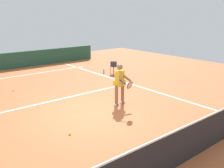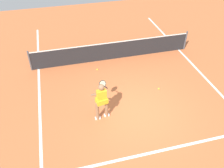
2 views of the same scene
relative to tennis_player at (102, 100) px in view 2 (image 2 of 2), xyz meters
name	(u,v)px [view 2 (image 2 of 2)]	position (x,y,z in m)	size (l,w,h in m)	color
ground_plane	(138,111)	(1.40, -0.08, -0.85)	(24.11, 24.11, 0.00)	#C66638
service_line_marking	(158,151)	(1.40, -1.96, -0.84)	(7.31, 0.10, 0.01)	white
sideline_left_marking	(40,130)	(-2.25, -0.08, -0.84)	(0.10, 16.54, 0.01)	white
sideline_right_marking	(222,96)	(5.06, -0.08, -0.84)	(0.10, 16.54, 0.01)	white
court_net	(113,51)	(1.40, 3.81, -0.37)	(7.99, 0.08, 1.02)	#4C4C51
tennis_player	(102,100)	(0.00, 0.00, 0.00)	(0.71, 1.03, 1.55)	#8C6647
tennis_ball_mid	(159,89)	(2.69, 0.97, -0.81)	(0.07, 0.07, 0.07)	#D1E533
tennis_ball_far	(97,69)	(0.44, 3.04, -0.81)	(0.07, 0.07, 0.07)	#D1E533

